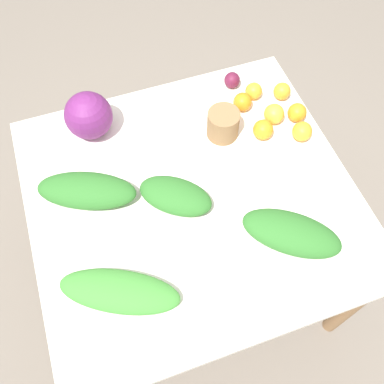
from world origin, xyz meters
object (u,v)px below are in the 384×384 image
orange_2 (263,130)px  orange_4 (282,91)px  orange_3 (242,102)px  greens_bunch_scallion (291,233)px  orange_5 (254,91)px  beet_root (232,80)px  orange_1 (274,114)px  greens_bunch_chard (175,196)px  cabbage_purple (89,116)px  orange_6 (297,113)px  paper_bag (223,124)px  greens_bunch_dandelion (87,191)px  greens_bunch_kale (120,291)px  orange_0 (302,131)px

orange_2 → orange_4: 0.22m
orange_2 → orange_3: bearing=97.0°
greens_bunch_scallion → orange_5: 0.63m
beet_root → orange_1: 0.24m
greens_bunch_chard → orange_2: same height
cabbage_purple → greens_bunch_scallion: 0.84m
beet_root → orange_6: size_ratio=0.89×
paper_bag → greens_bunch_chard: paper_bag is taller
paper_bag → orange_6: size_ratio=1.64×
orange_2 → cabbage_purple: bearing=158.4°
greens_bunch_dandelion → orange_2: (0.68, 0.05, -0.01)m
paper_bag → orange_3: bearing=37.9°
cabbage_purple → greens_bunch_scallion: (0.51, -0.66, -0.05)m
orange_4 → greens_bunch_kale: bearing=-144.8°
greens_bunch_dandelion → orange_6: greens_bunch_dandelion is taller
paper_bag → cabbage_purple: bearing=159.1°
orange_4 → cabbage_purple: bearing=173.8°
greens_bunch_dandelion → orange_3: bearing=16.8°
orange_0 → orange_3: size_ratio=1.02×
greens_bunch_kale → orange_3: size_ratio=5.10×
greens_bunch_scallion → orange_2: size_ratio=4.25×
orange_1 → orange_4: 0.13m
orange_2 → orange_5: size_ratio=1.13×
beet_root → orange_3: 0.13m
orange_6 → orange_3: bearing=146.2°
orange_3 → orange_4: bearing=0.8°
greens_bunch_chard → greens_bunch_kale: size_ratio=0.69×
orange_3 → orange_5: bearing=31.9°
greens_bunch_scallion → orange_1: (0.16, 0.48, -0.00)m
cabbage_purple → orange_6: 0.79m
cabbage_purple → paper_bag: 0.50m
beet_root → orange_5: (0.06, -0.09, 0.00)m
beet_root → orange_2: bearing=-87.7°
cabbage_purple → paper_bag: cabbage_purple is taller
greens_bunch_kale → orange_5: orange_5 is taller
orange_3 → orange_5: 0.08m
paper_bag → greens_bunch_chard: size_ratio=0.46×
orange_6 → orange_5: bearing=125.0°
greens_bunch_kale → orange_2: size_ratio=4.88×
greens_bunch_dandelion → greens_bunch_chard: bearing=-22.7°
greens_bunch_dandelion → orange_1: (0.75, 0.10, -0.00)m
greens_bunch_dandelion → orange_2: greens_bunch_dandelion is taller
orange_4 → greens_bunch_scallion: bearing=-112.8°
cabbage_purple → orange_1: bearing=-15.2°
greens_bunch_chard → orange_2: (0.40, 0.16, -0.00)m
orange_5 → orange_4: bearing=-20.0°
greens_bunch_kale → orange_4: orange_4 is taller
paper_bag → greens_bunch_kale: size_ratio=0.32×
cabbage_purple → orange_4: (0.76, -0.08, -0.05)m
orange_6 → orange_1: bearing=166.8°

